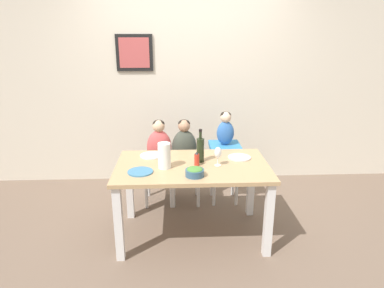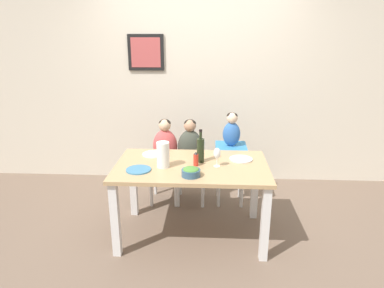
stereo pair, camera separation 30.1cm
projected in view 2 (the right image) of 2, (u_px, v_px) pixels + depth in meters
The scene contains 17 objects.
ground_plane at pixel (192, 234), 3.39m from camera, with size 14.00×14.00×0.00m, color #705B4C.
wall_back at pixel (198, 78), 4.33m from camera, with size 10.00×0.09×2.70m.
dining_table at pixel (192, 175), 3.20m from camera, with size 1.41×0.85×0.74m.
chair_far_left at pixel (166, 168), 3.95m from camera, with size 0.41×0.44×0.48m.
chair_far_center at pixel (190, 169), 3.94m from camera, with size 0.41×0.44×0.48m.
chair_right_highchair at pixel (231, 158), 3.87m from camera, with size 0.35×0.37×0.69m.
person_child_left at pixel (165, 143), 3.86m from camera, with size 0.28×0.19×0.51m.
person_child_center at pixel (190, 143), 3.84m from camera, with size 0.28×0.19×0.51m.
person_baby_right at pixel (232, 129), 3.77m from camera, with size 0.19×0.13×0.38m.
wine_bottle at pixel (200, 149), 3.19m from camera, with size 0.07×0.07×0.32m.
paper_towel_roll at pixel (163, 155), 3.08m from camera, with size 0.11×0.11×0.23m.
wine_glass_near at pixel (217, 154), 3.09m from camera, with size 0.07×0.07×0.18m.
salad_bowl_large at pixel (191, 172), 2.90m from camera, with size 0.16×0.16×0.08m.
dinner_plate_front_left at pixel (139, 170), 3.03m from camera, with size 0.22×0.22×0.01m.
dinner_plate_back_left at pixel (154, 154), 3.42m from camera, with size 0.22×0.22×0.01m.
dinner_plate_back_right at pixel (241, 159), 3.28m from camera, with size 0.22×0.22×0.01m.
condiment_bottle_hot_sauce at pixel (196, 159), 3.12m from camera, with size 0.05×0.05×0.13m.
Camera 2 is at (0.16, -2.94, 1.90)m, focal length 32.00 mm.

